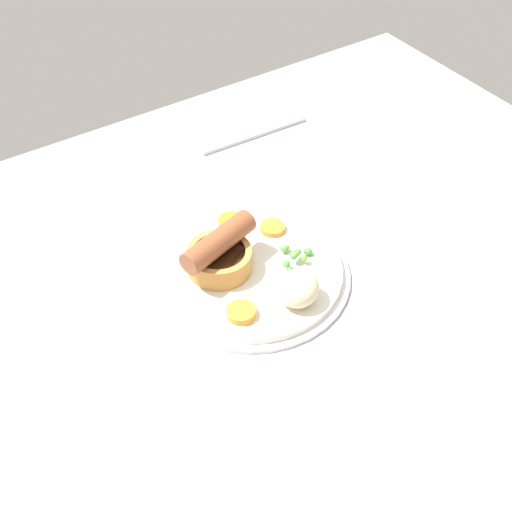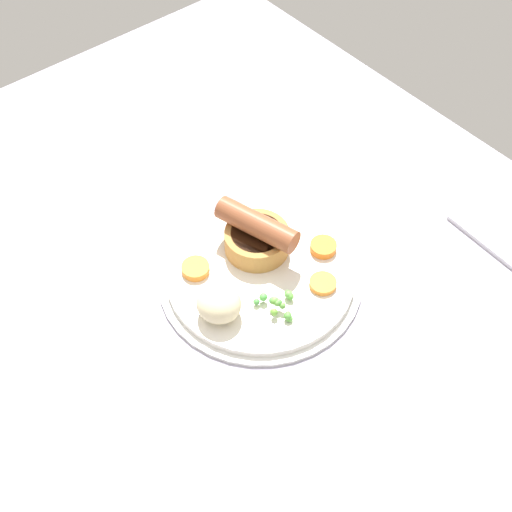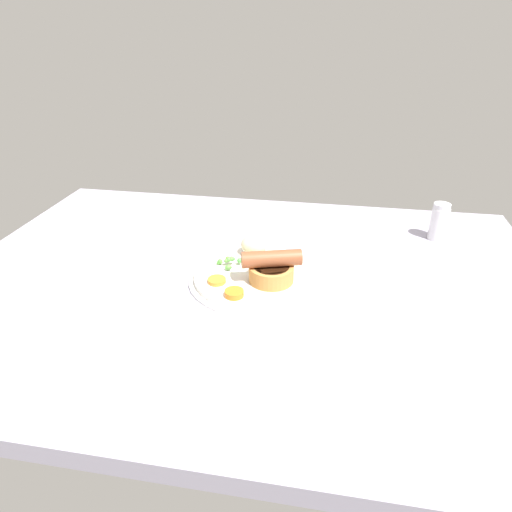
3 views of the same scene
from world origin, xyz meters
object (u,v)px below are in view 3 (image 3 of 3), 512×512
(potato_chunk_0, at_px, (253,245))
(fork, at_px, (106,358))
(carrot_slice_0, at_px, (234,293))
(carrot_slice_1, at_px, (217,280))
(sausage_pudding, at_px, (271,268))
(dinner_plate, at_px, (256,278))
(carrot_slice_2, at_px, (287,258))
(salt_shaker, at_px, (439,222))
(pea_pile, at_px, (229,262))

(potato_chunk_0, xyz_separation_m, fork, (0.15, 0.33, -0.03))
(carrot_slice_0, relative_size, carrot_slice_1, 1.01)
(potato_chunk_0, xyz_separation_m, carrot_slice_1, (0.04, 0.12, -0.02))
(sausage_pudding, xyz_separation_m, carrot_slice_0, (0.05, 0.06, -0.02))
(dinner_plate, height_order, fork, dinner_plate)
(sausage_pudding, height_order, carrot_slice_0, sausage_pudding)
(carrot_slice_2, relative_size, salt_shaker, 0.42)
(pea_pile, distance_m, fork, 0.29)
(sausage_pudding, relative_size, potato_chunk_0, 2.10)
(dinner_plate, xyz_separation_m, salt_shaker, (-0.35, -0.24, 0.03))
(carrot_slice_1, bearing_deg, sausage_pudding, -166.07)
(dinner_plate, relative_size, pea_pile, 5.04)
(dinner_plate, height_order, sausage_pudding, sausage_pudding)
(fork, distance_m, salt_shaker, 0.72)
(carrot_slice_2, distance_m, fork, 0.38)
(carrot_slice_2, bearing_deg, pea_pile, 21.64)
(sausage_pudding, distance_m, carrot_slice_0, 0.08)
(carrot_slice_1, height_order, fork, carrot_slice_1)
(dinner_plate, distance_m, potato_chunk_0, 0.08)
(carrot_slice_0, distance_m, carrot_slice_1, 0.05)
(dinner_plate, xyz_separation_m, carrot_slice_2, (-0.05, -0.06, 0.01))
(dinner_plate, relative_size, salt_shaker, 3.04)
(carrot_slice_1, bearing_deg, dinner_plate, -147.25)
(sausage_pudding, xyz_separation_m, carrot_slice_1, (0.09, 0.02, -0.02))
(pea_pile, relative_size, carrot_slice_1, 1.52)
(pea_pile, bearing_deg, fork, 66.67)
(salt_shaker, bearing_deg, dinner_plate, 34.30)
(fork, bearing_deg, dinner_plate, -122.07)
(carrot_slice_1, xyz_separation_m, carrot_slice_2, (-0.11, -0.10, 0.00))
(pea_pile, bearing_deg, potato_chunk_0, -121.29)
(pea_pile, distance_m, carrot_slice_2, 0.11)
(carrot_slice_2, xyz_separation_m, salt_shaker, (-0.30, -0.18, 0.02))
(pea_pile, bearing_deg, sausage_pudding, 155.91)
(fork, bearing_deg, carrot_slice_2, -123.07)
(carrot_slice_0, bearing_deg, sausage_pudding, -131.42)
(carrot_slice_1, relative_size, carrot_slice_2, 0.96)
(sausage_pudding, bearing_deg, pea_pile, 139.41)
(salt_shaker, bearing_deg, sausage_pudding, 38.65)
(dinner_plate, distance_m, sausage_pudding, 0.05)
(pea_pile, xyz_separation_m, potato_chunk_0, (-0.03, -0.06, 0.01))
(carrot_slice_0, bearing_deg, fork, 49.40)
(pea_pile, xyz_separation_m, fork, (0.12, 0.27, -0.02))
(fork, bearing_deg, pea_pile, -111.13)
(carrot_slice_2, relative_size, fork, 0.19)
(carrot_slice_1, xyz_separation_m, fork, (0.11, 0.21, -0.01))
(dinner_plate, bearing_deg, carrot_slice_2, -129.04)
(carrot_slice_1, relative_size, fork, 0.18)
(salt_shaker, bearing_deg, potato_chunk_0, 23.68)
(pea_pile, bearing_deg, carrot_slice_2, -158.36)
(pea_pile, bearing_deg, carrot_slice_0, 107.40)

